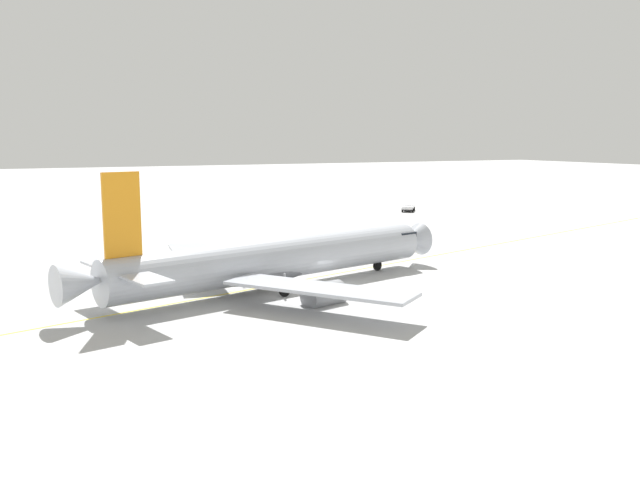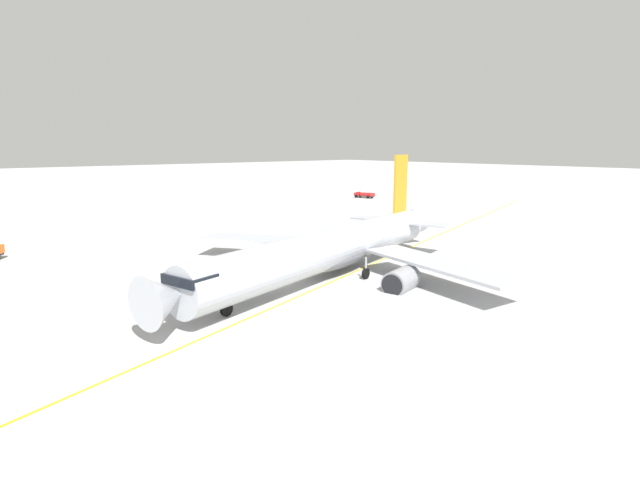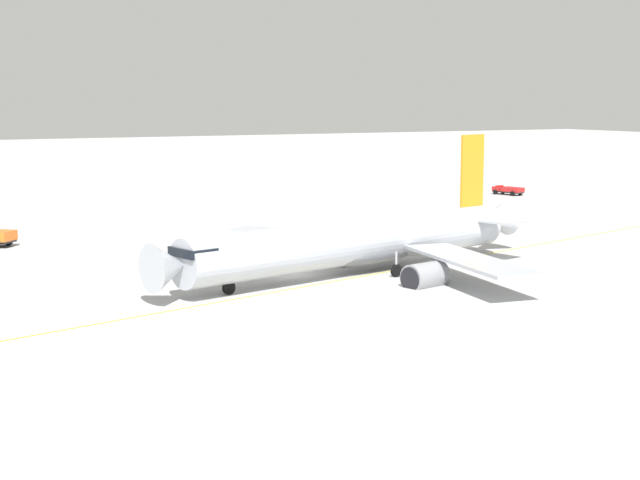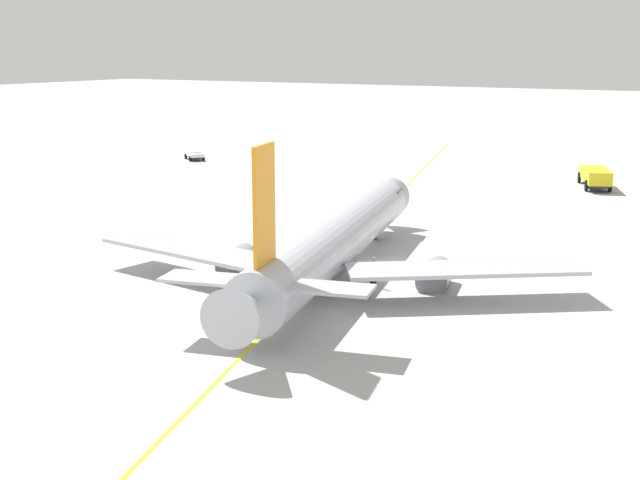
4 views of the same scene
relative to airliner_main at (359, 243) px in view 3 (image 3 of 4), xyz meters
The scene contains 4 objects.
ground_plane 6.58m from the airliner_main, 19.90° to the right, with size 600.00×600.00×0.00m, color #B2B2B2.
airliner_main is the anchor object (origin of this frame).
ops_pickup_truck 75.31m from the airliner_main, 138.42° to the right, with size 3.13×5.44×1.41m.
taxiway_centreline 6.66m from the airliner_main, 27.27° to the left, with size 170.78×48.90×0.01m.
Camera 3 is at (36.65, 75.36, 15.35)m, focal length 54.57 mm.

